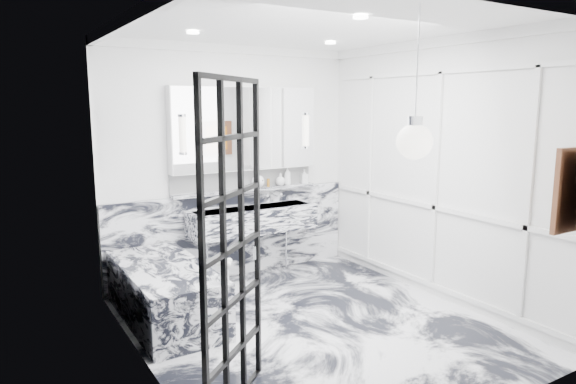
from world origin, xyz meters
TOP-DOWN VIEW (x-y plane):
  - floor at (0.00, 0.00)m, footprint 3.60×3.60m
  - ceiling at (0.00, 0.00)m, footprint 3.60×3.60m
  - wall_back at (0.00, 1.80)m, footprint 3.60×0.00m
  - wall_front at (0.00, -1.80)m, footprint 3.60×0.00m
  - wall_left at (-1.60, 0.00)m, footprint 0.00×3.60m
  - wall_right at (1.60, 0.00)m, footprint 0.00×3.60m
  - marble_clad_back at (0.00, 1.78)m, footprint 3.18×0.05m
  - marble_clad_left at (-1.59, 0.00)m, footprint 0.02×3.56m
  - panel_molding at (1.58, 0.00)m, footprint 0.03×3.40m
  - soap_bottle_a at (0.74, 1.71)m, footprint 0.11×0.11m
  - soap_bottle_b at (0.99, 1.71)m, footprint 0.10×0.10m
  - soap_bottle_c at (0.63, 1.71)m, footprint 0.14×0.14m
  - face_pot at (0.31, 1.71)m, footprint 0.16×0.16m
  - amber_bottle at (0.45, 1.71)m, footprint 0.04×0.04m
  - flower_vase at (-0.88, 0.12)m, footprint 0.08×0.08m
  - crittall_door at (-1.20, -0.77)m, footprint 0.70×0.60m
  - pendant_light at (-0.15, -1.38)m, footprint 0.24×0.24m
  - trough_sink at (0.15, 1.55)m, footprint 1.60×0.45m
  - ledge at (0.15, 1.72)m, footprint 1.90×0.14m
  - subway_tile at (0.15, 1.78)m, footprint 1.90×0.03m
  - mirror_cabinet at (0.15, 1.73)m, footprint 1.90×0.16m
  - sconce_left at (-0.67, 1.63)m, footprint 0.07×0.07m
  - sconce_right at (0.97, 1.63)m, footprint 0.07×0.07m
  - bathtub at (-1.18, 0.90)m, footprint 0.75×1.65m

SIDE VIEW (x-z plane):
  - floor at x=0.00m, z-range 0.00..0.00m
  - bathtub at x=-1.18m, z-range 0.00..0.55m
  - marble_clad_back at x=0.00m, z-range 0.00..1.05m
  - flower_vase at x=-0.88m, z-range 0.55..0.67m
  - trough_sink at x=0.15m, z-range 0.58..0.88m
  - ledge at x=0.15m, z-range 1.05..1.09m
  - crittall_door at x=-1.20m, z-range 0.00..2.28m
  - amber_bottle at x=0.45m, z-range 1.09..1.19m
  - face_pot at x=0.31m, z-range 1.08..1.25m
  - soap_bottle_c at x=0.63m, z-range 1.09..1.25m
  - soap_bottle_b at x=0.99m, z-range 1.09..1.27m
  - subway_tile at x=0.15m, z-range 1.09..1.32m
  - soap_bottle_a at x=0.74m, z-range 1.09..1.32m
  - panel_molding at x=1.58m, z-range 0.15..2.45m
  - marble_clad_left at x=-1.59m, z-range 0.00..2.68m
  - wall_back at x=0.00m, z-range -0.40..3.20m
  - wall_front at x=0.00m, z-range -0.40..3.20m
  - wall_left at x=-1.60m, z-range -0.40..3.20m
  - wall_right at x=1.60m, z-range -0.40..3.20m
  - sconce_left at x=-0.67m, z-range 1.58..1.98m
  - sconce_right at x=0.97m, z-range 1.58..1.98m
  - mirror_cabinet at x=0.15m, z-range 1.32..2.32m
  - pendant_light at x=-0.15m, z-range 1.75..1.98m
  - ceiling at x=0.00m, z-range 2.80..2.80m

